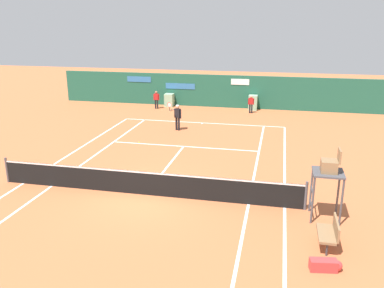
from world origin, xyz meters
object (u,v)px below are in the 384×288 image
Objects in this scene: tennis_ball_near_service_line at (139,142)px; ball_kid_right_post at (156,99)px; umpire_chair at (329,172)px; equipment_bag at (327,265)px; player_on_baseline at (177,115)px; player_bench at (330,232)px; ball_kid_centre_post at (251,103)px.

ball_kid_right_post is at bearing 101.05° from tennis_ball_near_service_line.
umpire_chair reaches higher than equipment_bag.
equipment_bag is 0.49× the size of player_on_baseline.
tennis_ball_near_service_line is at bearing 98.81° from ball_kid_right_post.
player_on_baseline is at bearing 116.14° from ball_kid_right_post.
tennis_ball_near_service_line is (-8.94, 10.14, -0.13)m from equipment_bag.
umpire_chair is 36.75× the size of tennis_ball_near_service_line.
umpire_chair is at bearing -37.47° from tennis_ball_near_service_line.
tennis_ball_near_service_line is at bearing 52.53° from umpire_chair.
umpire_chair is 2.14× the size of player_bench.
tennis_ball_near_service_line is (-5.42, -8.85, -0.71)m from ball_kid_centre_post.
umpire_chair is 11.66m from tennis_ball_near_service_line.
player_on_baseline is at bearing 32.86° from player_bench.
ball_kid_centre_post is 19.10× the size of tennis_ball_near_service_line.
equipment_bag reaches higher than tennis_ball_near_service_line.
player_on_baseline is 1.39× the size of ball_kid_centre_post.
ball_kid_centre_post reaches higher than player_bench.
umpire_chair is at bearing -1.17° from player_bench.
ball_kid_right_post is at bearing -43.02° from player_on_baseline.
player_on_baseline reaches higher than tennis_ball_near_service_line.
tennis_ball_near_service_line is at bearing 52.39° from ball_kid_centre_post.
ball_kid_right_post is 19.96× the size of tennis_ball_near_service_line.
ball_kid_right_post is at bearing 31.44° from player_bench.
player_bench is 14.25m from player_on_baseline.
ball_kid_centre_post is at bearing 100.52° from equipment_bag.
tennis_ball_near_service_line is (-9.12, 8.89, -0.47)m from player_bench.
player_on_baseline is 3.50m from tennis_ball_near_service_line.
player_bench is 17.17× the size of tennis_ball_near_service_line.
umpire_chair reaches higher than ball_kid_right_post.
umpire_chair is at bearing 146.17° from player_on_baseline.
player_bench is 18.12m from ball_kid_centre_post.
ball_kid_centre_post is at bearing 58.53° from tennis_ball_near_service_line.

